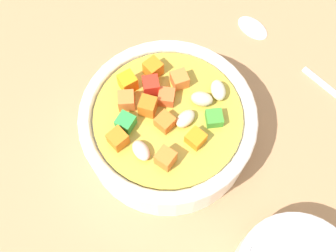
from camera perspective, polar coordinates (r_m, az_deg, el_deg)
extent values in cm
cube|color=#9E754F|center=(42.54, 0.00, -1.96)|extent=(140.00, 140.00, 2.00)
cylinder|color=white|center=(39.61, 0.00, -0.25)|extent=(15.47, 15.47, 4.35)
torus|color=white|center=(37.30, 0.00, 1.29)|extent=(15.70, 15.70, 1.16)
cylinder|color=#AD9833|center=(37.44, 0.00, 1.20)|extent=(13.12, 13.12, 0.40)
cube|color=#D85D2B|center=(37.43, -0.21, 3.87)|extent=(1.58, 1.58, 1.16)
cube|color=orange|center=(35.87, 3.71, -1.65)|extent=(1.84, 1.84, 1.16)
ellipsoid|color=beige|center=(37.39, 4.53, 3.61)|extent=(1.37, 2.02, 1.29)
cube|color=orange|center=(36.37, -0.43, 0.56)|extent=(1.84, 1.84, 1.20)
cube|color=#D36218|center=(36.85, -2.63, 2.82)|extent=(1.41, 1.41, 1.65)
ellipsoid|color=beige|center=(35.55, -3.60, -3.26)|extent=(2.20, 2.30, 1.02)
cube|color=orange|center=(34.92, -0.33, -4.29)|extent=(1.75, 1.75, 1.64)
cube|color=orange|center=(38.13, 2.05, 6.05)|extent=(1.95, 1.95, 1.36)
cube|color=green|center=(36.54, -5.64, 0.51)|extent=(1.64, 1.64, 1.19)
ellipsoid|color=beige|center=(36.71, 2.40, 1.17)|extent=(2.30, 1.99, 0.96)
cube|color=orange|center=(38.03, -5.37, 5.81)|extent=(1.96, 1.96, 1.65)
cube|color=#3A8E2C|center=(36.83, 6.16, 1.04)|extent=(1.84, 1.84, 1.01)
cube|color=red|center=(37.75, -2.27, 5.36)|extent=(1.87, 1.87, 1.59)
ellipsoid|color=beige|center=(37.91, 6.68, 4.75)|extent=(2.31, 2.03, 1.33)
cube|color=orange|center=(38.71, -1.99, 7.68)|extent=(1.91, 1.91, 1.48)
cube|color=orange|center=(37.23, -5.59, 3.29)|extent=(1.80, 1.80, 1.49)
cube|color=orange|center=(35.85, -6.68, -1.71)|extent=(1.90, 1.90, 1.47)
ellipsoid|color=silver|center=(48.50, 11.27, 12.96)|extent=(3.80, 4.38, 0.91)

